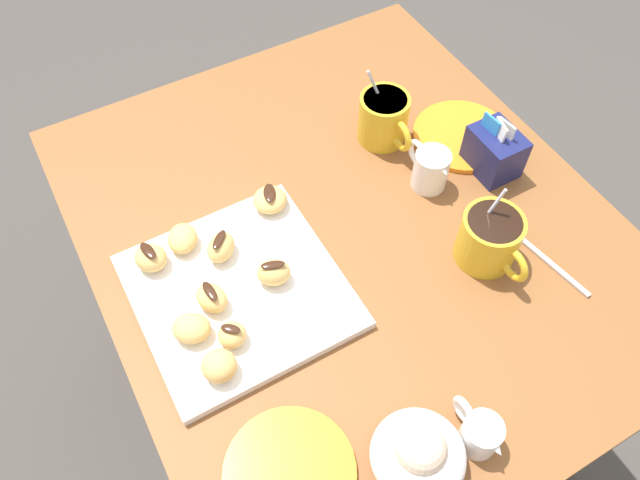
{
  "coord_description": "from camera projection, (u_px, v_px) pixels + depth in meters",
  "views": [
    {
      "loc": [
        0.5,
        -0.34,
        1.53
      ],
      "look_at": [
        0.01,
        -0.06,
        0.73
      ],
      "focal_mm": 34.78,
      "sensor_mm": 36.0,
      "label": 1
    }
  ],
  "objects": [
    {
      "name": "chocolate_drizzle_2",
      "position": [
        148.0,
        250.0,
        0.93
      ],
      "size": [
        0.04,
        0.02,
        0.0
      ],
      "primitive_type": "ellipsoid",
      "rotation": [
        0.0,
        0.0,
        0.2
      ],
      "color": "#381E11",
      "rests_on": "beignet_2"
    },
    {
      "name": "chocolate_drizzle_4",
      "position": [
        219.0,
        240.0,
        0.94
      ],
      "size": [
        0.04,
        0.04,
        0.0
      ],
      "primitive_type": "ellipsoid",
      "rotation": [
        0.0,
        0.0,
        2.33
      ],
      "color": "#381E11",
      "rests_on": "beignet_4"
    },
    {
      "name": "coffee_mug_mustard_right",
      "position": [
        490.0,
        238.0,
        0.95
      ],
      "size": [
        0.13,
        0.09,
        0.14
      ],
      "color": "gold",
      "rests_on": "dining_table"
    },
    {
      "name": "beignet_3",
      "position": [
        191.0,
        328.0,
        0.87
      ],
      "size": [
        0.07,
        0.07,
        0.04
      ],
      "primitive_type": "ellipsoid",
      "rotation": [
        0.0,
        0.0,
        0.99
      ],
      "color": "#E5B260",
      "rests_on": "pastry_plate_square"
    },
    {
      "name": "beignet_0",
      "position": [
        219.0,
        366.0,
        0.84
      ],
      "size": [
        0.06,
        0.06,
        0.04
      ],
      "primitive_type": "ellipsoid",
      "rotation": [
        0.0,
        0.0,
        1.41
      ],
      "color": "#E5B260",
      "rests_on": "pastry_plate_square"
    },
    {
      "name": "chocolate_sauce_pitcher",
      "position": [
        480.0,
        433.0,
        0.79
      ],
      "size": [
        0.09,
        0.05,
        0.06
      ],
      "color": "white",
      "rests_on": "dining_table"
    },
    {
      "name": "sugar_caddy",
      "position": [
        494.0,
        151.0,
        1.06
      ],
      "size": [
        0.09,
        0.07,
        0.11
      ],
      "color": "#191E51",
      "rests_on": "dining_table"
    },
    {
      "name": "saucer_orange_right",
      "position": [
        462.0,
        136.0,
        1.13
      ],
      "size": [
        0.18,
        0.18,
        0.01
      ],
      "primitive_type": "cylinder",
      "color": "orange",
      "rests_on": "dining_table"
    },
    {
      "name": "beignet_1",
      "position": [
        212.0,
        298.0,
        0.9
      ],
      "size": [
        0.06,
        0.05,
        0.04
      ],
      "primitive_type": "ellipsoid",
      "rotation": [
        0.0,
        0.0,
        0.31
      ],
      "color": "#E5B260",
      "rests_on": "pastry_plate_square"
    },
    {
      "name": "chocolate_drizzle_5",
      "position": [
        231.0,
        329.0,
        0.85
      ],
      "size": [
        0.03,
        0.03,
        0.0
      ],
      "primitive_type": "ellipsoid",
      "rotation": [
        0.0,
        0.0,
        3.94
      ],
      "color": "#381E11",
      "rests_on": "beignet_5"
    },
    {
      "name": "beignet_4",
      "position": [
        221.0,
        247.0,
        0.95
      ],
      "size": [
        0.07,
        0.07,
        0.04
      ],
      "primitive_type": "ellipsoid",
      "rotation": [
        0.0,
        0.0,
        2.35
      ],
      "color": "#E5B260",
      "rests_on": "pastry_plate_square"
    },
    {
      "name": "beignet_8",
      "position": [
        183.0,
        239.0,
        0.97
      ],
      "size": [
        0.07,
        0.07,
        0.03
      ],
      "primitive_type": "ellipsoid",
      "rotation": [
        0.0,
        0.0,
        5.83
      ],
      "color": "#E5B260",
      "rests_on": "pastry_plate_square"
    },
    {
      "name": "ice_cream_bowl",
      "position": [
        418.0,
        454.0,
        0.77
      ],
      "size": [
        0.12,
        0.12,
        0.09
      ],
      "color": "white",
      "rests_on": "dining_table"
    },
    {
      "name": "chocolate_drizzle_1",
      "position": [
        210.0,
        291.0,
        0.89
      ],
      "size": [
        0.04,
        0.02,
        0.0
      ],
      "primitive_type": "ellipsoid",
      "rotation": [
        0.0,
        0.0,
        0.06
      ],
      "color": "#381E11",
      "rests_on": "beignet_1"
    },
    {
      "name": "coffee_mug_mustard_left",
      "position": [
        384.0,
        118.0,
        1.1
      ],
      "size": [
        0.13,
        0.09,
        0.14
      ],
      "color": "gold",
      "rests_on": "dining_table"
    },
    {
      "name": "saucer_orange_left",
      "position": [
        290.0,
        473.0,
        0.79
      ],
      "size": [
        0.17,
        0.17,
        0.01
      ],
      "primitive_type": "cylinder",
      "color": "orange",
      "rests_on": "dining_table"
    },
    {
      "name": "ground_plane",
      "position": [
        340.0,
        390.0,
        1.6
      ],
      "size": [
        8.0,
        8.0,
        0.0
      ],
      "primitive_type": "plane",
      "color": "#423D38"
    },
    {
      "name": "chocolate_drizzle_7",
      "position": [
        270.0,
        193.0,
        1.0
      ],
      "size": [
        0.04,
        0.03,
        0.0
      ],
      "primitive_type": "ellipsoid",
      "rotation": [
        0.0,
        0.0,
        2.75
      ],
      "color": "#381E11",
      "rests_on": "beignet_7"
    },
    {
      "name": "beignet_2",
      "position": [
        151.0,
        258.0,
        0.94
      ],
      "size": [
        0.07,
        0.06,
        0.04
      ],
      "primitive_type": "ellipsoid",
      "rotation": [
        0.0,
        0.0,
        0.46
      ],
      "color": "#E5B260",
      "rests_on": "pastry_plate_square"
    },
    {
      "name": "pastry_plate_square",
      "position": [
        239.0,
        291.0,
        0.94
      ],
      "size": [
        0.3,
        0.3,
        0.02
      ],
      "primitive_type": "cube",
      "color": "white",
      "rests_on": "dining_table"
    },
    {
      "name": "dining_table",
      "position": [
        348.0,
        270.0,
        1.13
      ],
      "size": [
        0.95,
        0.82,
        0.71
      ],
      "color": "brown",
      "rests_on": "ground_plane"
    },
    {
      "name": "chocolate_drizzle_6",
      "position": [
        273.0,
        265.0,
        0.91
      ],
      "size": [
        0.03,
        0.04,
        0.0
      ],
      "primitive_type": "ellipsoid",
      "rotation": [
        0.0,
        0.0,
        4.36
      ],
      "color": "#381E11",
      "rests_on": "beignet_6"
    },
    {
      "name": "beignet_6",
      "position": [
        274.0,
        273.0,
        0.93
      ],
      "size": [
        0.06,
        0.06,
        0.04
      ],
      "primitive_type": "ellipsoid",
      "rotation": [
        0.0,
        0.0,
        4.29
      ],
      "color": "#E5B260",
      "rests_on": "pastry_plate_square"
    },
    {
      "name": "beignet_5",
      "position": [
        232.0,
        335.0,
        0.87
      ],
      "size": [
        0.05,
        0.05,
        0.03
      ],
      "primitive_type": "ellipsoid",
      "rotation": [
        0.0,
        0.0,
        3.56
      ],
      "color": "#E5B260",
      "rests_on": "pastry_plate_square"
    },
    {
      "name": "beignet_7",
      "position": [
        270.0,
        200.0,
        1.01
      ],
      "size": [
        0.07,
        0.07,
        0.03
      ],
      "primitive_type": "ellipsoid",
      "rotation": [
        0.0,
        0.0,
        2.8
      ],
      "color": "#E5B260",
      "rests_on": "pastry_plate_square"
    },
    {
      "name": "cream_pitcher_white",
      "position": [
        430.0,
        168.0,
        1.04
      ],
      "size": [
        0.1,
        0.06,
        0.07
      ],
      "color": "white",
      "rests_on": "dining_table"
    },
    {
      "name": "loose_spoon_near_saucer",
      "position": [
        537.0,
        252.0,
        0.99
      ],
      "size": [
        0.16,
        0.04,
        0.01
      ],
      "color": "silver",
      "rests_on": "dining_table"
    }
  ]
}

